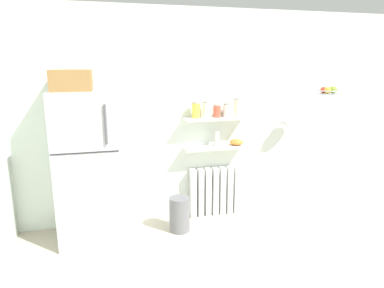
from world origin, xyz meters
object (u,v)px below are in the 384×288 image
storage_jar_2 (217,111)px  hanging_fruit_basket (328,91)px  shelf_bowl (237,142)px  storage_jar_3 (227,110)px  storage_jar_1 (207,110)px  refrigerator (88,163)px  storage_jar_0 (196,110)px  storage_jar_4 (238,107)px  vase (216,139)px  trash_bin (179,214)px  radiator (215,191)px

storage_jar_2 → hanging_fruit_basket: bearing=-14.9°
shelf_bowl → hanging_fruit_basket: hanging_fruit_basket is taller
storage_jar_3 → shelf_bowl: bearing=0.0°
storage_jar_1 → hanging_fruit_basket: 1.49m
storage_jar_1 → hanging_fruit_basket: (1.43, -0.34, 0.23)m
refrigerator → storage_jar_3: refrigerator is taller
storage_jar_0 → storage_jar_4: storage_jar_4 is taller
storage_jar_2 → shelf_bowl: size_ratio=0.95×
storage_jar_0 → vase: (0.26, 0.00, -0.37)m
shelf_bowl → trash_bin: bearing=-159.4°
refrigerator → hanging_fruit_basket: size_ratio=6.50×
shelf_bowl → storage_jar_0: bearing=180.0°
storage_jar_1 → storage_jar_2: storage_jar_1 is taller
storage_jar_0 → storage_jar_4: size_ratio=0.86×
vase → storage_jar_4: bearing=0.0°
refrigerator → storage_jar_4: size_ratio=8.15×
storage_jar_0 → shelf_bowl: size_ratio=1.15×
storage_jar_0 → storage_jar_3: storage_jar_0 is taller
refrigerator → storage_jar_0: bearing=9.1°
storage_jar_2 → storage_jar_3: (0.13, 0.00, 0.00)m
shelf_bowl → trash_bin: shelf_bowl is taller
radiator → storage_jar_0: 1.11m
storage_jar_2 → storage_jar_3: bearing=0.0°
storage_jar_3 → vase: 0.38m
storage_jar_2 → trash_bin: size_ratio=0.39×
storage_jar_1 → storage_jar_4: storage_jar_4 is taller
refrigerator → storage_jar_3: 1.77m
storage_jar_4 → trash_bin: storage_jar_4 is taller
storage_jar_0 → shelf_bowl: (0.54, 0.00, -0.43)m
storage_jar_0 → storage_jar_1: storage_jar_1 is taller
storage_jar_2 → trash_bin: storage_jar_2 is taller
storage_jar_1 → shelf_bowl: size_ratio=1.17×
refrigerator → hanging_fruit_basket: 2.95m
storage_jar_2 → hanging_fruit_basket: size_ratio=0.57×
radiator → storage_jar_0: storage_jar_0 is taller
radiator → shelf_bowl: bearing=-6.3°
refrigerator → trash_bin: refrigerator is taller
shelf_bowl → hanging_fruit_basket: size_ratio=0.60×
radiator → storage_jar_3: (0.13, -0.03, 1.07)m
storage_jar_1 → storage_jar_2: size_ratio=1.23×
refrigerator → storage_jar_3: size_ratio=10.97×
storage_jar_0 → storage_jar_4: 0.54m
shelf_bowl → vase: bearing=180.0°
storage_jar_4 → hanging_fruit_basket: bearing=-18.5°
refrigerator → vase: refrigerator is taller
storage_jar_4 → storage_jar_3: bearing=180.0°
vase → storage_jar_2: bearing=0.0°
hanging_fruit_basket → storage_jar_2: bearing=165.1°
vase → shelf_bowl: bearing=0.0°
storage_jar_3 → hanging_fruit_basket: bearing=-16.5°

